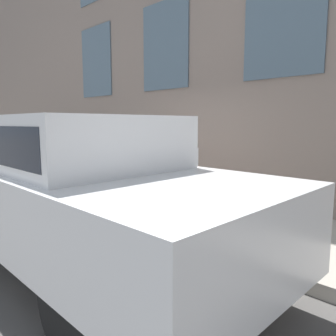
# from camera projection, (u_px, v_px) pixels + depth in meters

# --- Properties ---
(ground_plane) EXTENTS (80.00, 80.00, 0.00)m
(ground_plane) POSITION_uv_depth(u_px,v_px,m) (124.00, 228.00, 5.32)
(ground_plane) COLOR #514F4C
(sidewalk) EXTENTS (2.34, 60.00, 0.16)m
(sidewalk) POSITION_uv_depth(u_px,v_px,m) (174.00, 210.00, 6.13)
(sidewalk) COLOR #A8A093
(sidewalk) RESTS_ON ground_plane
(fire_hydrant) EXTENTS (0.36, 0.46, 0.88)m
(fire_hydrant) POSITION_uv_depth(u_px,v_px,m) (147.00, 186.00, 5.65)
(fire_hydrant) COLOR red
(fire_hydrant) RESTS_ON sidewalk
(person) EXTENTS (0.33, 0.22, 1.36)m
(person) POSITION_uv_depth(u_px,v_px,m) (191.00, 169.00, 5.20)
(person) COLOR #998466
(person) RESTS_ON sidewalk
(parked_car_white_near) EXTENTS (1.95, 5.37, 1.77)m
(parked_car_white_near) POSITION_uv_depth(u_px,v_px,m) (69.00, 181.00, 3.95)
(parked_car_white_near) COLOR black
(parked_car_white_near) RESTS_ON ground_plane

